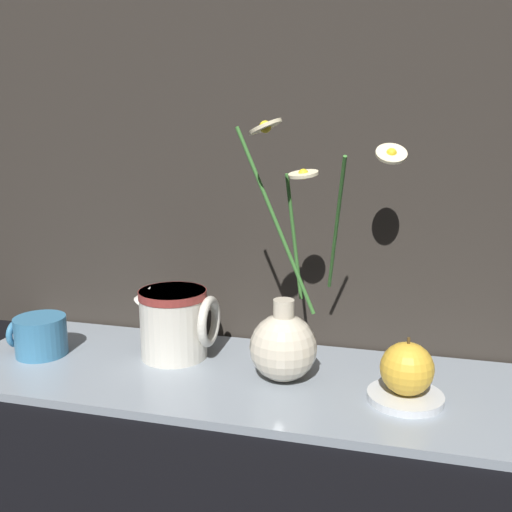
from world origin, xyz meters
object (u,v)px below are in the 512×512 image
(ceramic_pitcher, at_px, (175,320))
(orange_fruit, at_px, (407,369))
(vase_with_flowers, at_px, (285,338))
(yellow_mug, at_px, (40,336))

(ceramic_pitcher, xyz_separation_m, orange_fruit, (0.35, -0.06, -0.01))
(vase_with_flowers, distance_m, ceramic_pitcher, 0.19)
(ceramic_pitcher, bearing_deg, orange_fruit, -10.21)
(orange_fruit, bearing_deg, yellow_mug, 178.27)
(ceramic_pitcher, height_order, orange_fruit, ceramic_pitcher)
(vase_with_flowers, height_order, yellow_mug, vase_with_flowers)
(vase_with_flowers, bearing_deg, yellow_mug, -178.61)
(vase_with_flowers, relative_size, yellow_mug, 4.03)
(vase_with_flowers, xyz_separation_m, ceramic_pitcher, (-0.18, 0.04, -0.00))
(yellow_mug, bearing_deg, orange_fruit, -1.73)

